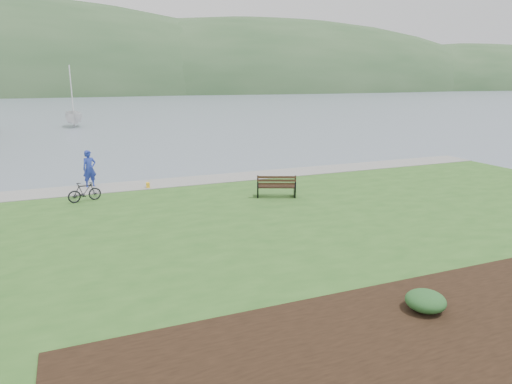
% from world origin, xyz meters
% --- Properties ---
extents(ground, '(600.00, 600.00, 0.00)m').
position_xyz_m(ground, '(0.00, 0.00, 0.00)').
color(ground, slate).
rests_on(ground, ground).
extents(lawn, '(34.00, 20.00, 0.40)m').
position_xyz_m(lawn, '(0.00, -2.00, 0.20)').
color(lawn, '#2D5A20').
rests_on(lawn, ground).
extents(shoreline_path, '(34.00, 2.20, 0.03)m').
position_xyz_m(shoreline_path, '(0.00, 6.90, 0.42)').
color(shoreline_path, gray).
rests_on(shoreline_path, lawn).
extents(far_hillside, '(580.00, 80.00, 38.00)m').
position_xyz_m(far_hillside, '(20.00, 170.00, 0.00)').
color(far_hillside, '#2F502D').
rests_on(far_hillside, ground).
extents(park_bench, '(1.93, 1.36, 1.11)m').
position_xyz_m(park_bench, '(0.70, 1.98, 0.95)').
color(park_bench, black).
rests_on(park_bench, lawn).
extents(person, '(0.95, 0.79, 2.23)m').
position_xyz_m(person, '(-7.25, 7.50, 1.51)').
color(person, navy).
rests_on(person, lawn).
extents(bicycle_b, '(0.80, 1.54, 0.89)m').
position_xyz_m(bicycle_b, '(-7.64, 4.60, 0.85)').
color(bicycle_b, black).
rests_on(bicycle_b, lawn).
extents(sailboat, '(9.15, 9.31, 23.44)m').
position_xyz_m(sailboat, '(-7.34, 43.89, 0.00)').
color(sailboat, silver).
rests_on(sailboat, ground).
extents(pannier, '(0.19, 0.27, 0.28)m').
position_xyz_m(pannier, '(-4.57, 6.15, 0.54)').
color(pannier, yellow).
rests_on(pannier, lawn).
extents(shrub_0, '(0.96, 0.96, 0.48)m').
position_xyz_m(shrub_0, '(-0.51, -9.17, 0.68)').
color(shrub_0, '#1E4C21').
rests_on(shrub_0, garden_bed).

